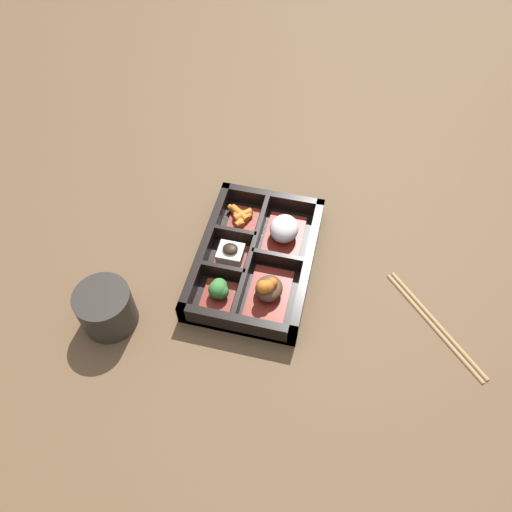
{
  "coord_description": "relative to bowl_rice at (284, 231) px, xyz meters",
  "views": [
    {
      "loc": [
        0.48,
        0.11,
        0.71
      ],
      "look_at": [
        0.0,
        0.0,
        0.03
      ],
      "focal_mm": 35.0,
      "sensor_mm": 36.0,
      "label": 1
    }
  ],
  "objects": [
    {
      "name": "chopsticks",
      "position": [
        0.11,
        0.27,
        -0.03
      ],
      "size": [
        0.17,
        0.16,
        0.01
      ],
      "color": "#A87F51",
      "rests_on": "ground_plane"
    },
    {
      "name": "ground_plane",
      "position": [
        0.06,
        -0.04,
        -0.03
      ],
      "size": [
        3.0,
        3.0,
        0.0
      ],
      "primitive_type": "plane",
      "color": "brown"
    },
    {
      "name": "bento_rim",
      "position": [
        0.06,
        -0.04,
        -0.01
      ],
      "size": [
        0.28,
        0.19,
        0.04
      ],
      "color": "black",
      "rests_on": "ground_plane"
    },
    {
      "name": "bowl_tofu",
      "position": [
        0.07,
        -0.08,
        -0.01
      ],
      "size": [
        0.06,
        0.05,
        0.03
      ],
      "color": "maroon",
      "rests_on": "bento_base"
    },
    {
      "name": "bowl_stew",
      "position": [
        0.12,
        -0.0,
        -0.0
      ],
      "size": [
        0.1,
        0.07,
        0.05
      ],
      "color": "maroon",
      "rests_on": "bento_base"
    },
    {
      "name": "bowl_greens",
      "position": [
        0.14,
        -0.08,
        -0.0
      ],
      "size": [
        0.06,
        0.05,
        0.04
      ],
      "color": "maroon",
      "rests_on": "bento_base"
    },
    {
      "name": "bento_base",
      "position": [
        0.06,
        -0.04,
        -0.02
      ],
      "size": [
        0.28,
        0.19,
        0.01
      ],
      "color": "black",
      "rests_on": "ground_plane"
    },
    {
      "name": "bowl_rice",
      "position": [
        0.0,
        0.0,
        0.0
      ],
      "size": [
        0.1,
        0.07,
        0.05
      ],
      "color": "maroon",
      "rests_on": "bento_base"
    },
    {
      "name": "bowl_carrots",
      "position": [
        -0.02,
        -0.08,
        -0.01
      ],
      "size": [
        0.07,
        0.06,
        0.02
      ],
      "color": "maroon",
      "rests_on": "bento_base"
    },
    {
      "name": "tea_cup",
      "position": [
        0.22,
        -0.24,
        0.01
      ],
      "size": [
        0.09,
        0.09,
        0.07
      ],
      "color": "#2D2823",
      "rests_on": "ground_plane"
    }
  ]
}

